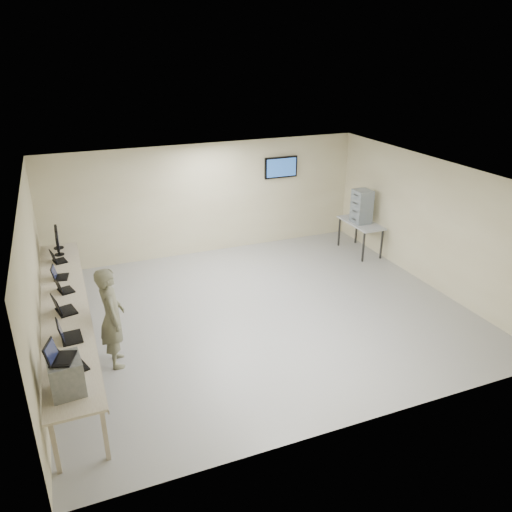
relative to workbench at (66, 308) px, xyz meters
name	(u,v)px	position (x,y,z in m)	size (l,w,h in m)	color
room	(260,246)	(3.62, 0.06, 0.58)	(8.01, 7.01, 2.81)	#A5A49E
workbench	(66,308)	(0.00, 0.00, 0.00)	(0.76, 6.00, 0.90)	beige
equipment_box	(66,376)	(-0.06, -2.46, 0.31)	(0.40, 0.46, 0.48)	gray
laptop_on_box	(58,356)	(-0.12, -2.46, 0.62)	(0.39, 0.41, 0.27)	black
laptop_0	(71,364)	(0.00, -1.96, 0.15)	(0.40, 0.42, 0.28)	black
laptop_1	(67,335)	(-0.02, -1.16, 0.15)	(0.35, 0.42, 0.31)	black
laptop_2	(62,308)	(-0.05, -0.26, 0.15)	(0.40, 0.44, 0.30)	black
laptop_3	(63,288)	(-0.01, 0.53, 0.14)	(0.35, 0.38, 0.25)	black
laptop_4	(58,275)	(-0.07, 1.15, 0.14)	(0.32, 0.37, 0.26)	black
laptop_5	(57,259)	(-0.06, 1.97, 0.14)	(0.34, 0.37, 0.25)	black
monitor_near	(58,243)	(-0.01, 2.35, 0.35)	(0.20, 0.46, 0.45)	black
monitor_far	(57,236)	(-0.01, 2.75, 0.36)	(0.21, 0.48, 0.47)	black
soldier	(112,317)	(0.69, -0.71, 0.05)	(0.64, 0.42, 1.76)	#515941
side_table	(361,225)	(7.19, 1.98, -0.09)	(0.63, 1.36, 0.81)	#A3A6A8
storage_bins	(362,206)	(7.17, 1.98, 0.41)	(0.40, 0.44, 0.85)	gray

